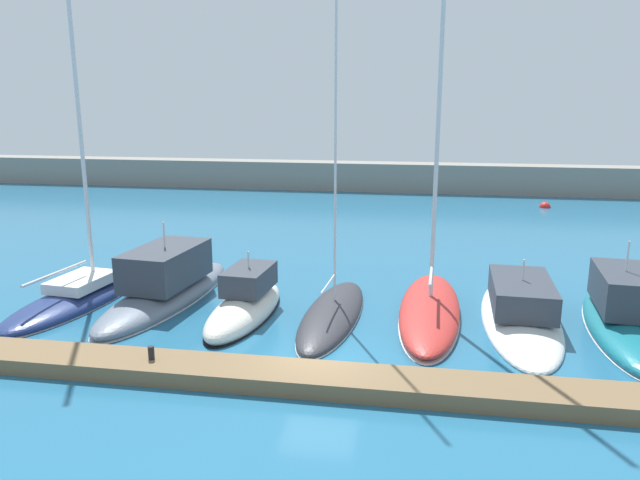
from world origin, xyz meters
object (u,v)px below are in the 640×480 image
Objects in this scene: sailboat_navy_nearest at (78,294)px; motorboat_white_sixth at (520,311)px; sailboat_charcoal_fourth at (332,313)px; mooring_buoy_red at (545,207)px; dock_bollard at (151,353)px; motorboat_teal_seventh at (624,316)px; sailboat_red_fifth at (430,305)px; motorboat_ivory_third at (245,305)px; motorboat_slate_second at (167,285)px.

motorboat_white_sixth is (18.61, 0.95, -0.02)m from sailboat_navy_nearest.
sailboat_navy_nearest is 11.17m from sailboat_charcoal_fourth.
sailboat_navy_nearest is 36.97m from mooring_buoy_red.
dock_bollard is (6.21, -6.07, 0.35)m from sailboat_navy_nearest.
motorboat_teal_seventh is at bearing 22.29° from dock_bollard.
sailboat_red_fifth is at bearing -109.45° from mooring_buoy_red.
sailboat_navy_nearest reaches higher than motorboat_ivory_third.
motorboat_white_sixth is 11.54× the size of mooring_buoy_red.
sailboat_red_fifth is at bearing -84.63° from motorboat_slate_second.
mooring_buoy_red is at bearing 61.52° from dock_bollard.
sailboat_charcoal_fourth is at bearing -115.71° from mooring_buoy_red.
dock_bollard is (-4.96, -6.02, 0.54)m from sailboat_charcoal_fourth.
dock_bollard reaches higher than mooring_buoy_red.
motorboat_ivory_third is (3.96, -1.40, -0.19)m from motorboat_slate_second.
motorboat_ivory_third reaches higher than motorboat_white_sixth.
sailboat_red_fifth is 3.56m from motorboat_white_sixth.
sailboat_navy_nearest is 20.36× the size of mooring_buoy_red.
sailboat_navy_nearest is 7.66m from motorboat_ivory_third.
motorboat_slate_second is at bearing 109.68° from dock_bollard.
motorboat_ivory_third is at bearing 102.17° from sailboat_red_fifth.
sailboat_red_fifth is at bearing 38.14° from dock_bollard.
mooring_buoy_red is (13.35, 27.73, -0.20)m from sailboat_charcoal_fourth.
sailboat_navy_nearest is 18.63m from motorboat_white_sixth.
mooring_buoy_red is at bearing -32.08° from motorboat_slate_second.
motorboat_ivory_third is 0.66× the size of motorboat_white_sixth.
sailboat_charcoal_fourth is (3.52, 0.38, -0.28)m from motorboat_ivory_third.
sailboat_red_fifth is at bearing 92.80° from motorboat_teal_seventh.
sailboat_navy_nearest is at bearing 92.93° from sailboat_charcoal_fourth.
mooring_buoy_red is at bearing -34.92° from sailboat_navy_nearest.
motorboat_ivory_third reaches higher than mooring_buoy_red.
motorboat_slate_second is 7.48m from dock_bollard.
sailboat_navy_nearest is 2.65× the size of motorboat_ivory_third.
motorboat_ivory_third is at bearing 99.72° from motorboat_white_sixth.
motorboat_ivory_third is 15.55× the size of dock_bollard.
motorboat_ivory_third is at bearing -120.96° from mooring_buoy_red.
sailboat_navy_nearest is at bearing 95.48° from sailboat_red_fifth.
motorboat_slate_second is 0.61× the size of sailboat_charcoal_fourth.
dock_bollard is at bearing 130.30° from sailboat_red_fifth.
motorboat_ivory_third is 0.39× the size of sailboat_charcoal_fourth.
sailboat_charcoal_fourth reaches higher than motorboat_ivory_third.
motorboat_teal_seventh is at bearing -90.41° from sailboat_red_fifth.
motorboat_teal_seventh is (7.29, -0.33, 0.12)m from sailboat_red_fifth.
mooring_buoy_red is (9.46, 26.80, -0.43)m from sailboat_red_fifth.
sailboat_red_fifth is 28.43m from mooring_buoy_red.
motorboat_slate_second is 1.03× the size of motorboat_white_sixth.
dock_bollard is at bearing -154.46° from motorboat_slate_second.
sailboat_navy_nearest reaches higher than dock_bollard.
sailboat_navy_nearest is 15.08m from sailboat_red_fifth.
sailboat_navy_nearest is at bearing 96.76° from motorboat_teal_seventh.
motorboat_white_sixth is at bearing -79.10° from sailboat_charcoal_fourth.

